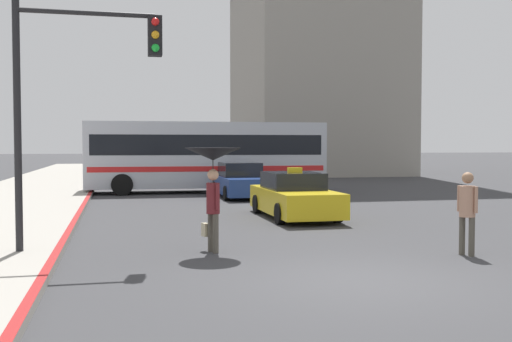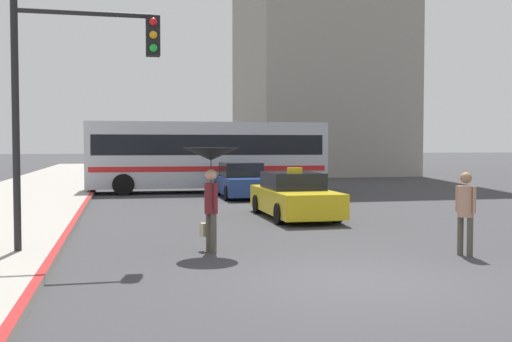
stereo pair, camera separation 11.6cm
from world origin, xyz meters
The scene contains 7 objects.
ground_plane centered at (0.00, 0.00, 0.00)m, with size 300.00×300.00×0.00m, color #38383A.
taxi centered at (1.41, 8.48, 0.64)m, with size 1.91×4.53×1.54m.
sedan_red centered at (1.22, 15.79, 0.67)m, with size 1.91×4.30×1.48m.
city_bus centered at (0.22, 18.98, 1.82)m, with size 11.15×2.90×3.28m.
pedestrian_with_umbrella centered at (-1.95, 3.11, 1.82)m, with size 1.17×1.17×2.17m.
pedestrian_man centered at (2.97, 1.59, 1.00)m, with size 0.41×0.45×1.68m.
traffic_light centered at (-4.60, 3.25, 3.55)m, with size 2.85×0.38×5.13m.
Camera 1 is at (-3.87, -9.10, 2.23)m, focal length 42.00 mm.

